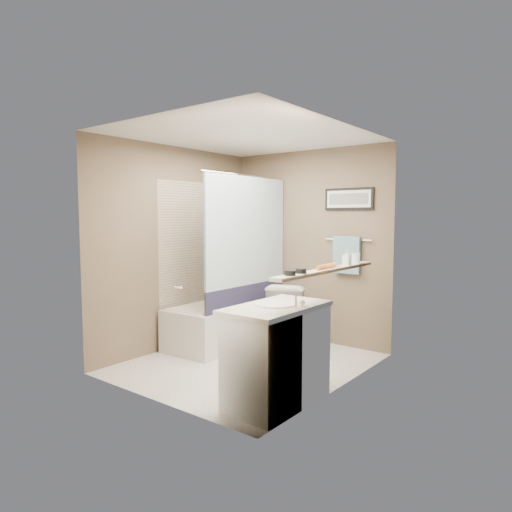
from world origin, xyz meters
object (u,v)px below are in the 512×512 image
Objects in this scene: glass_jar at (356,258)px; soap_bottle at (347,257)px; candle_bowl_near at (290,273)px; hair_brush_back at (329,266)px; hair_brush_front at (323,267)px; bathtub at (223,323)px; vanity at (277,357)px; candle_bowl_far at (301,271)px; toilet at (291,314)px.

soap_bottle reaches higher than glass_jar.
hair_brush_back reaches higher than candle_bowl_near.
hair_brush_back is at bearing 90.00° from hair_brush_front.
glass_jar is at bearing 90.00° from soap_bottle.
hair_brush_back is at bearing -90.00° from glass_jar.
bathtub is 1.95m from vanity.
bathtub is at bearing 173.14° from soap_bottle.
bathtub is 1.67× the size of vanity.
candle_bowl_near is 0.16m from candle_bowl_far.
candle_bowl_far is at bearing 22.78° from vanity.
bathtub is 15.00× the size of glass_jar.
candle_bowl_far is (0.19, 0.07, 0.73)m from vanity.
glass_jar is at bearing 81.64° from vanity.
soap_bottle reaches higher than vanity.
candle_bowl_near is (0.19, -0.09, 0.73)m from vanity.
hair_brush_back is (1.04, -0.98, 0.75)m from toilet.
toilet is 1.94m from candle_bowl_far.
vanity is at bearing 100.64° from toilet.
candle_bowl_near is 0.90× the size of glass_jar.
candle_bowl_far is at bearing -90.00° from glass_jar.
soap_bottle is (1.04, -0.64, 0.80)m from toilet.
vanity is 0.88m from hair_brush_front.
hair_brush_back is at bearing 90.00° from candle_bowl_far.
candle_bowl_far is 0.90× the size of glass_jar.
vanity is at bearing -99.66° from glass_jar.
glass_jar reaches higher than bathtub.
soap_bottle reaches higher than hair_brush_back.
vanity is at bearing -113.00° from hair_brush_front.
candle_bowl_near is 1.00× the size of candle_bowl_far.
vanity is at bearing 154.56° from candle_bowl_near.
glass_jar is at bearing 90.00° from hair_brush_front.
hair_brush_back is 2.20× the size of glass_jar.
hair_brush_back is at bearing 90.00° from candle_bowl_near.
soap_bottle is at bearing -90.00° from glass_jar.
candle_bowl_near is 0.41× the size of hair_brush_back.
vanity is 4.09× the size of hair_brush_back.
hair_brush_front is (1.79, -0.66, 0.89)m from bathtub.
glass_jar is at bearing 138.52° from toilet.
bathtub is 6.82× the size of hair_brush_front.
hair_brush_back is (0.00, 0.64, 0.00)m from candle_bowl_near.
hair_brush_back reaches higher than vanity.
soap_bottle is at bearing 79.50° from vanity.
soap_bottle is at bearing 90.00° from candle_bowl_far.
candle_bowl_near is 0.97m from soap_bottle.
candle_bowl_far is at bearing 90.00° from candle_bowl_near.
hair_brush_front is at bearing -24.29° from bathtub.
candle_bowl_far is (0.00, 0.16, 0.00)m from candle_bowl_near.
candle_bowl_near is 1.18m from glass_jar.
vanity is 10.00× the size of candle_bowl_far.
soap_bottle is at bearing -10.75° from bathtub.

